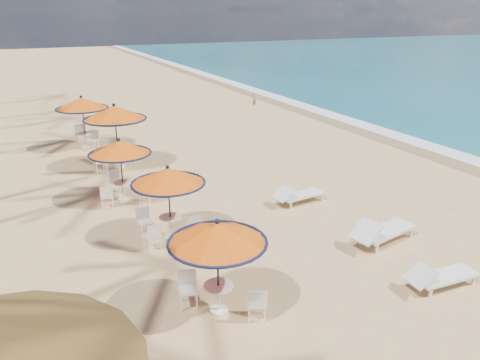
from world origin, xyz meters
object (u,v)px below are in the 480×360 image
object	(u,v)px
station_3	(114,121)
lounger_mid	(382,231)
station_4	(82,108)
station_1	(167,186)
station_0	(218,242)
lounger_near	(440,276)
lounger_far	(298,195)
station_2	(120,155)

from	to	relation	value
station_3	lounger_mid	size ratio (longest dim) A/B	1.16
station_3	station_4	distance (m)	3.54
station_1	station_0	bearing A→B (deg)	-91.49
lounger_near	lounger_far	xyz separation A→B (m)	(-0.26, 5.76, 0.00)
station_0	lounger_far	size ratio (longest dim) A/B	1.14
station_4	lounger_far	xyz separation A→B (m)	(5.38, -10.03, -1.58)
station_0	station_4	xyz separation A→B (m)	(-0.64, 14.39, 0.23)
lounger_mid	station_2	bearing A→B (deg)	121.39
lounger_mid	lounger_far	xyz separation A→B (m)	(-0.57, 3.44, -0.05)
station_0	station_4	bearing A→B (deg)	92.56
station_0	lounger_mid	size ratio (longest dim) A/B	0.96
lounger_mid	station_0	bearing A→B (deg)	178.74
station_2	lounger_far	distance (m)	6.07
station_0	lounger_near	bearing A→B (deg)	-15.58
station_0	station_1	world-z (taller)	station_0
station_0	station_3	xyz separation A→B (m)	(0.11, 10.94, 0.27)
lounger_far	station_3	bearing A→B (deg)	118.89
lounger_near	lounger_far	distance (m)	5.77
station_4	lounger_near	distance (m)	16.84
station_2	lounger_near	world-z (taller)	station_2
lounger_near	station_4	bearing A→B (deg)	112.84
lounger_near	station_0	bearing A→B (deg)	167.60
station_0	lounger_near	size ratio (longest dim) A/B	1.16
station_2	station_3	xyz separation A→B (m)	(0.58, 3.72, 0.34)
station_1	station_2	bearing A→B (deg)	99.44
station_1	lounger_mid	bearing A→B (deg)	-28.86
lounger_mid	station_3	bearing A→B (deg)	106.24
station_3	station_1	bearing A→B (deg)	-90.10
station_1	lounger_mid	size ratio (longest dim) A/B	0.95
station_0	station_1	xyz separation A→B (m)	(0.10, 3.80, -0.08)
station_2	station_0	bearing A→B (deg)	-86.28
station_2	station_3	distance (m)	3.78
station_3	lounger_mid	world-z (taller)	station_3
station_3	lounger_near	bearing A→B (deg)	-68.39
station_1	station_4	size ratio (longest dim) A/B	0.87
station_3	station_4	bearing A→B (deg)	102.33
station_0	station_1	size ratio (longest dim) A/B	1.01
station_2	station_4	size ratio (longest dim) A/B	0.88
lounger_far	station_4	bearing A→B (deg)	111.98
station_2	station_4	distance (m)	7.19
lounger_mid	lounger_far	world-z (taller)	lounger_mid
station_1	lounger_near	size ratio (longest dim) A/B	1.15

